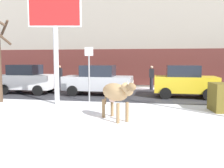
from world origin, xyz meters
TOP-DOWN VIEW (x-y plane):
  - ground_plane at (0.00, 0.00)m, footprint 120.00×120.00m
  - road_strip at (0.00, 8.19)m, footprint 60.00×5.60m
  - building_facade at (0.00, 15.26)m, footprint 44.00×6.10m
  - cow_tan at (0.97, 1.87)m, footprint 1.59×1.67m
  - billboard at (-2.41, 4.47)m, footprint 2.52×0.64m
  - car_white_hatchback at (-5.79, 7.66)m, footprint 3.51×1.93m
  - car_silver_sedan at (-1.11, 7.84)m, footprint 4.21×1.99m
  - car_yellow_hatchback at (4.05, 7.73)m, footprint 3.51×1.93m
  - pedestrian_near_billboard at (-4.92, 10.98)m, footprint 0.36×0.24m
  - pedestrian_by_cars at (2.12, 10.98)m, footprint 0.36×0.24m
  - street_sign at (-1.00, 5.38)m, footprint 0.44×0.08m

SIDE VIEW (x-z plane):
  - ground_plane at x=0.00m, z-range 0.00..0.00m
  - road_strip at x=0.00m, z-range 0.00..0.01m
  - pedestrian_near_billboard at x=-4.92m, z-range 0.01..1.74m
  - pedestrian_by_cars at x=2.12m, z-range 0.01..1.74m
  - car_silver_sedan at x=-1.11m, z-range -0.01..1.83m
  - car_white_hatchback at x=-5.79m, z-range 0.00..1.86m
  - car_yellow_hatchback at x=4.05m, z-range 0.00..1.86m
  - cow_tan at x=0.97m, z-range 0.22..1.76m
  - street_sign at x=-1.00m, z-range 0.26..3.08m
  - billboard at x=-2.41m, z-range 1.53..7.09m
  - building_facade at x=0.00m, z-range -0.02..12.98m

